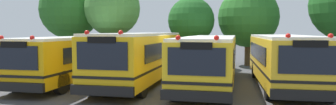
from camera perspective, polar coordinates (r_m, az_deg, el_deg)
ground_plane at (r=15.64m, az=1.28°, el=-5.87°), size 160.00×160.00×0.00m
school_bus_0 at (r=17.25m, az=-16.69°, el=-0.66°), size 2.62×10.00×2.52m
school_bus_1 at (r=15.63m, az=-5.17°, el=-0.61°), size 2.58×9.60×2.72m
school_bus_2 at (r=15.28m, az=7.90°, el=-1.05°), size 2.71×10.63×2.55m
school_bus_3 at (r=15.67m, az=20.92°, el=-1.05°), size 2.61×9.27×2.61m
tree_0 at (r=25.54m, az=-17.77°, el=7.67°), size 4.70×4.70×6.76m
tree_1 at (r=23.61m, az=-10.21°, el=8.02°), size 4.18×4.18×6.50m
tree_2 at (r=22.78m, az=4.31°, el=6.12°), size 3.45×3.45×5.21m
tree_3 at (r=24.54m, az=14.82°, el=6.59°), size 4.66×4.66×6.10m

